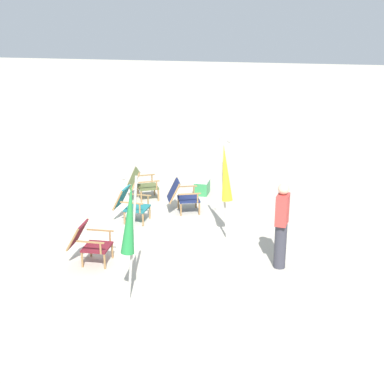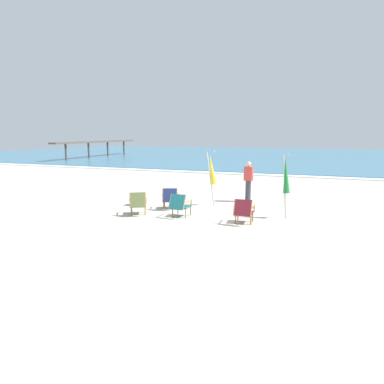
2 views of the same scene
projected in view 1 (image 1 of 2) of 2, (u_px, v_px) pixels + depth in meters
ground_plane at (136, 225)px, 11.86m from camera, size 80.00×80.00×0.00m
beach_chair_back_right at (130, 203)px, 11.98m from camera, size 0.61×0.76×0.79m
beach_chair_mid_center at (88, 241)px, 10.00m from camera, size 0.62×0.79×0.78m
beach_chair_front_right at (141, 183)px, 13.36m from camera, size 0.85×0.91×0.80m
beach_chair_far_center at (182, 195)px, 12.50m from camera, size 0.80×0.89×0.79m
umbrella_furled_green at (130, 220)px, 8.42m from camera, size 0.40×0.39×2.12m
umbrella_furled_yellow at (225, 174)px, 10.83m from camera, size 0.43×0.43×2.11m
person_near_chairs at (281, 225)px, 9.66m from camera, size 0.36×0.24×1.63m
cooler_box at (202, 186)px, 13.84m from camera, size 0.49×0.35×0.40m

